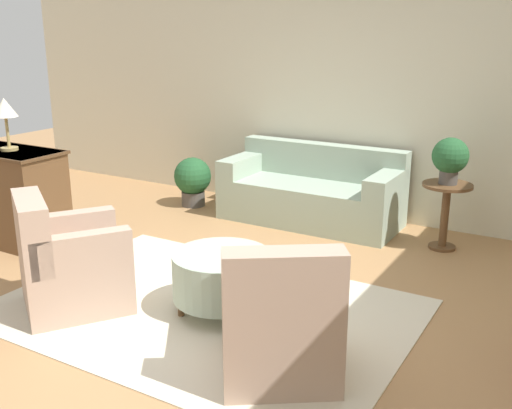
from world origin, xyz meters
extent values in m
plane|color=#AD7F51|center=(0.00, 0.00, 0.00)|extent=(16.00, 16.00, 0.00)
cube|color=beige|center=(0.00, 3.00, 1.40)|extent=(9.88, 0.12, 2.80)
cube|color=beige|center=(0.00, 0.00, 0.01)|extent=(3.17, 2.22, 0.01)
cube|color=#9EB29E|center=(-0.25, 2.44, 0.23)|extent=(2.00, 0.85, 0.46)
cube|color=#9EB29E|center=(-0.25, 2.76, 0.66)|extent=(2.00, 0.20, 0.39)
cube|color=#9EB29E|center=(-1.13, 2.42, 0.57)|extent=(0.24, 0.81, 0.22)
cube|color=#9EB29E|center=(0.63, 2.42, 0.57)|extent=(0.24, 0.81, 0.22)
cube|color=brown|center=(-0.25, 2.04, 0.03)|extent=(1.80, 0.05, 0.06)
cube|color=tan|center=(-0.90, -0.45, 0.21)|extent=(1.02, 1.04, 0.40)
cube|color=tan|center=(-1.06, -0.69, 0.67)|extent=(0.70, 0.57, 0.52)
cube|color=tan|center=(-0.66, -0.60, 0.56)|extent=(0.53, 0.68, 0.29)
cube|color=tan|center=(-1.13, -0.27, 0.56)|extent=(0.53, 0.68, 0.29)
cube|color=brown|center=(-0.70, -0.16, 0.04)|extent=(0.56, 0.40, 0.06)
cube|color=tan|center=(0.90, -0.45, 0.21)|extent=(1.02, 1.04, 0.40)
cube|color=tan|center=(1.06, -0.69, 0.67)|extent=(0.70, 0.57, 0.52)
cube|color=tan|center=(1.13, -0.27, 0.56)|extent=(0.53, 0.68, 0.29)
cube|color=tan|center=(0.66, -0.60, 0.56)|extent=(0.53, 0.68, 0.29)
cube|color=brown|center=(0.70, -0.16, 0.04)|extent=(0.56, 0.40, 0.06)
cylinder|color=#9EB29E|center=(0.14, 0.05, 0.31)|extent=(0.76, 0.76, 0.36)
cylinder|color=brown|center=(-0.09, -0.18, 0.07)|extent=(0.05, 0.05, 0.12)
cylinder|color=brown|center=(0.37, -0.18, 0.07)|extent=(0.05, 0.05, 0.12)
cylinder|color=brown|center=(-0.09, 0.28, 0.07)|extent=(0.05, 0.05, 0.12)
cylinder|color=brown|center=(0.37, 0.28, 0.07)|extent=(0.05, 0.05, 0.12)
cylinder|color=brown|center=(1.27, 2.34, 0.66)|extent=(0.49, 0.49, 0.03)
cylinder|color=brown|center=(1.27, 2.34, 0.32)|extent=(0.08, 0.08, 0.64)
cylinder|color=brown|center=(1.27, 2.34, 0.01)|extent=(0.27, 0.27, 0.03)
cube|color=brown|center=(-2.54, 0.31, 0.48)|extent=(1.02, 0.55, 0.97)
cube|color=#4E341E|center=(-2.54, 0.31, 0.95)|extent=(1.06, 0.59, 0.03)
cylinder|color=#4C4742|center=(1.27, 2.34, 0.74)|extent=(0.18, 0.18, 0.13)
sphere|color=#23562D|center=(1.27, 2.34, 0.95)|extent=(0.35, 0.35, 0.35)
cylinder|color=#4C4742|center=(-1.78, 2.30, 0.09)|extent=(0.29, 0.29, 0.18)
sphere|color=#23562D|center=(-1.78, 2.30, 0.38)|extent=(0.46, 0.46, 0.46)
cylinder|color=tan|center=(-2.54, 0.31, 0.98)|extent=(0.17, 0.17, 0.03)
cylinder|color=tan|center=(-2.54, 0.31, 1.15)|extent=(0.03, 0.03, 0.30)
cone|color=beige|center=(-2.54, 0.31, 1.39)|extent=(0.24, 0.24, 0.18)
camera|label=1|loc=(2.52, -3.48, 2.14)|focal=42.00mm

